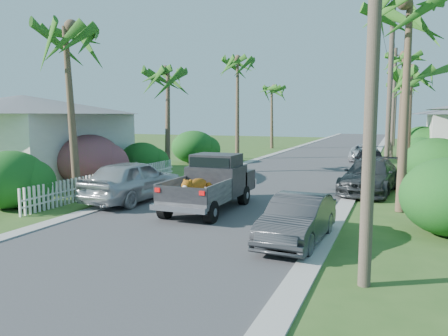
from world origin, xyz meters
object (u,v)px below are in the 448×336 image
at_px(palm_l_c, 238,60).
at_px(palm_r_a, 410,4).
at_px(utility_pole_c, 394,102).
at_px(palm_l_a, 68,28).
at_px(pickup_truck, 213,182).
at_px(utility_pole_a, 373,60).
at_px(palm_l_b, 167,71).
at_px(parked_car_rf, 370,161).
at_px(palm_l_d, 272,87).
at_px(utility_pole_d, 395,106).
at_px(parked_car_rm, 370,176).
at_px(parked_car_ln, 133,181).
at_px(utility_pole_b, 390,94).
at_px(parked_car_rn, 297,220).
at_px(parked_car_rd, 364,153).
at_px(palm_r_c, 404,56).
at_px(palm_r_d, 405,85).
at_px(house_left, 24,141).
at_px(palm_r_b, 411,70).

height_order(palm_l_c, palm_r_a, palm_l_c).
bearing_deg(utility_pole_c, palm_r_a, -88.18).
bearing_deg(palm_l_a, utility_pole_c, 64.73).
relative_size(pickup_truck, palm_r_a, 0.59).
height_order(pickup_truck, utility_pole_a, utility_pole_a).
distance_m(palm_l_b, utility_pole_c, 20.30).
height_order(parked_car_rf, palm_l_d, palm_l_d).
xyz_separation_m(palm_r_a, utility_pole_d, (-0.70, 37.00, -2.82)).
relative_size(parked_car_rm, parked_car_ln, 1.03).
bearing_deg(utility_pole_b, parked_car_rn, -98.96).
bearing_deg(palm_l_d, parked_car_rd, -44.59).
distance_m(palm_r_a, utility_pole_a, 8.51).
distance_m(palm_l_c, utility_pole_b, 15.05).
bearing_deg(utility_pole_a, palm_l_d, 108.58).
bearing_deg(parked_car_rm, utility_pole_c, 95.23).
bearing_deg(palm_r_c, palm_l_d, 147.79).
xyz_separation_m(palm_l_c, palm_r_d, (12.50, 18.00, -1.18)).
distance_m(parked_car_rf, palm_l_c, 13.76).
relative_size(parked_car_rm, utility_pole_c, 0.58).
bearing_deg(house_left, utility_pole_d, 62.68).
bearing_deg(utility_pole_c, pickup_truck, -103.75).
height_order(palm_r_a, palm_r_d, palm_r_a).
xyz_separation_m(parked_car_rd, palm_r_a, (2.60, -17.94, 6.79)).
relative_size(palm_l_c, palm_r_a, 1.06).
bearing_deg(palm_l_c, parked_car_rm, -48.43).
bearing_deg(palm_l_d, palm_l_c, -87.61).
xyz_separation_m(palm_l_c, palm_r_c, (12.20, 4.00, 0.20)).
xyz_separation_m(parked_car_rd, palm_r_d, (2.80, 16.06, 6.10)).
height_order(house_left, utility_pole_a, utility_pole_a).
xyz_separation_m(palm_l_b, utility_pole_a, (12.40, -14.00, -1.55)).
xyz_separation_m(pickup_truck, parked_car_ln, (-3.61, 0.04, -0.15)).
relative_size(parked_car_rf, palm_r_b, 0.62).
xyz_separation_m(parked_car_rn, parked_car_ln, (-7.55, 3.33, 0.20)).
bearing_deg(parked_car_rn, utility_pole_d, 90.33).
xyz_separation_m(parked_car_rn, palm_l_c, (-9.63, 21.46, 7.26)).
bearing_deg(utility_pole_a, palm_l_c, 115.80).
xyz_separation_m(palm_r_b, utility_pole_a, (-1.00, -17.00, -1.35)).
distance_m(parked_car_rn, palm_r_d, 40.03).
bearing_deg(palm_l_a, palm_r_b, 43.15).
height_order(parked_car_rn, utility_pole_b, utility_pole_b).
distance_m(parked_car_rn, utility_pole_b, 13.22).
distance_m(palm_l_a, utility_pole_d, 41.77).
relative_size(pickup_truck, palm_r_b, 0.71).
xyz_separation_m(palm_l_a, utility_pole_b, (11.80, 10.00, -2.33)).
relative_size(house_left, utility_pole_d, 1.00).
bearing_deg(palm_l_a, palm_l_b, 93.81).
height_order(palm_r_b, utility_pole_c, utility_pole_c).
relative_size(parked_car_rm, palm_r_d, 0.65).
relative_size(palm_l_b, palm_r_b, 1.03).
xyz_separation_m(parked_car_rn, palm_r_b, (2.97, 14.46, 5.30)).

